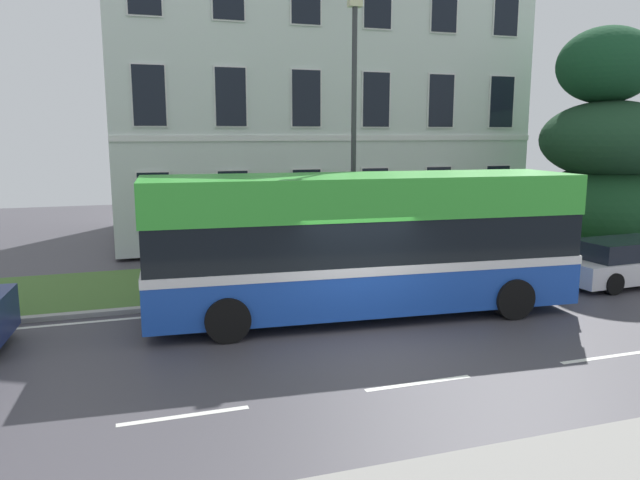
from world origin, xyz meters
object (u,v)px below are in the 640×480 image
street_lamp_post (354,124)px  litter_bin (416,256)px  evergreen_tree (606,162)px  single_decker_bus (364,242)px  parked_hatchback_00 (627,262)px  georgian_townhouse (306,68)px

street_lamp_post → litter_bin: (2.17, 0.38, -3.85)m
evergreen_tree → single_decker_bus: (-11.20, -4.58, -1.51)m
single_decker_bus → litter_bin: single_decker_bus is taller
evergreen_tree → litter_bin: size_ratio=7.45×
evergreen_tree → street_lamp_post: bearing=-169.2°
evergreen_tree → single_decker_bus: bearing=-157.8°
parked_hatchback_00 → litter_bin: size_ratio=4.07×
georgian_townhouse → litter_bin: (0.58, -9.49, -6.35)m
georgian_townhouse → street_lamp_post: 10.30m
litter_bin → georgian_townhouse: bearing=93.5°
single_decker_bus → litter_bin: bearing=49.6°
georgian_townhouse → litter_bin: bearing=-86.5°
litter_bin → evergreen_tree: bearing=11.0°
georgian_townhouse → street_lamp_post: size_ratio=2.10×
parked_hatchback_00 → street_lamp_post: street_lamp_post is taller
parked_hatchback_00 → evergreen_tree: bearing=52.6°
evergreen_tree → street_lamp_post: 10.74m
litter_bin → street_lamp_post: bearing=-170.1°
single_decker_bus → litter_bin: (2.90, 2.97, -1.08)m
street_lamp_post → litter_bin: bearing=9.9°
evergreen_tree → litter_bin: evergreen_tree is taller
georgian_townhouse → single_decker_bus: 13.72m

